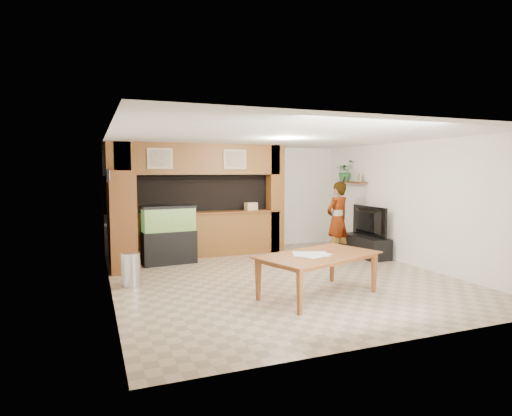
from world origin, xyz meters
name	(u,v)px	position (x,y,z in m)	size (l,w,h in m)	color
floor	(281,277)	(0.00, 0.00, 0.00)	(6.50, 6.50, 0.00)	tan
ceiling	(282,137)	(0.00, 0.00, 2.60)	(6.50, 6.50, 0.00)	white
wall_back	(228,198)	(0.00, 3.25, 1.30)	(6.00, 6.00, 0.00)	silver
wall_left	(110,214)	(-3.00, 0.00, 1.30)	(6.50, 6.50, 0.00)	silver
wall_right	(412,204)	(3.00, 0.00, 1.30)	(6.50, 6.50, 0.00)	silver
partition	(197,200)	(-0.95, 2.64, 1.31)	(4.20, 0.99, 2.60)	brown
wall_clock	(108,176)	(-2.97, 1.00, 1.90)	(0.05, 0.25, 0.25)	black
wall_shelf	(353,182)	(2.85, 1.95, 1.70)	(0.25, 0.90, 0.04)	brown
pantry_cabinet	(122,221)	(-2.70, 1.63, 1.00)	(0.50, 0.82, 1.99)	brown
trash_can	(131,270)	(-2.67, 0.36, 0.29)	(0.32, 0.32, 0.59)	#B2B2B7
aquarium	(169,235)	(-1.74, 1.95, 0.61)	(1.13, 0.42, 1.25)	black
tv_stand	(364,246)	(2.65, 1.14, 0.23)	(0.51, 1.40, 0.47)	black
television	(365,221)	(2.65, 1.14, 0.82)	(1.22, 0.16, 0.70)	black
photo_frame	(360,178)	(2.85, 1.66, 1.82)	(0.03, 0.15, 0.20)	tan
potted_plant	(345,171)	(2.82, 2.27, 1.98)	(0.48, 0.41, 0.53)	#27632F
person	(338,219)	(2.02, 1.30, 0.87)	(0.63, 0.41, 1.73)	#987153
microphone	(344,180)	(2.07, 1.14, 1.78)	(0.04, 0.04, 0.16)	black
dining_table	(320,276)	(0.06, -1.33, 0.34)	(1.93, 1.08, 0.68)	brown
newspaper_a	(314,255)	(-0.06, -1.34, 0.68)	(0.49, 0.36, 0.01)	silver
newspaper_b	(310,254)	(-0.08, -1.26, 0.68)	(0.54, 0.39, 0.01)	silver
counter_box	(251,206)	(0.32, 2.45, 1.13)	(0.28, 0.19, 0.19)	tan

